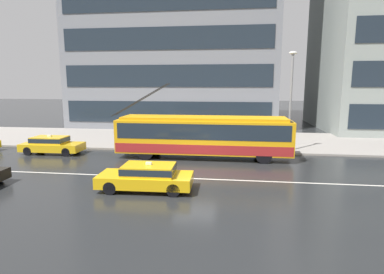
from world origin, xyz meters
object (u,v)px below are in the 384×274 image
Objects in this scene: trolleybus at (203,135)px; street_lamp at (291,94)px; pedestrian_at_shelter at (197,127)px; taxi_queued_behind_bus at (51,144)px; pedestrian_approaching_curb at (265,138)px; taxi_oncoming_near at (147,176)px.

trolleybus is 1.71× the size of street_lamp.
street_lamp is at bearing -1.37° from pedestrian_at_shelter.
taxi_queued_behind_bus is 0.61× the size of street_lamp.
trolleybus is 6.28× the size of pedestrian_at_shelter.
trolleybus reaches higher than pedestrian_at_shelter.
trolleybus is 5.05m from pedestrian_approaching_curb.
taxi_queued_behind_bus is 10.85m from pedestrian_at_shelter.
pedestrian_approaching_curb is (15.66, 2.54, 0.38)m from taxi_queued_behind_bus.
taxi_queued_behind_bus is at bearing -171.53° from street_lamp.
trolleybus reaches higher than taxi_queued_behind_bus.
trolleybus is at bearing 0.93° from taxi_queued_behind_bus.
trolleybus is 2.69m from pedestrian_at_shelter.
trolleybus is at bearing -158.62° from street_lamp.
taxi_queued_behind_bus is at bearing -179.07° from trolleybus.
taxi_queued_behind_bus is at bearing -165.23° from pedestrian_at_shelter.
trolleybus is at bearing -152.05° from pedestrian_approaching_curb.
pedestrian_approaching_curb is at bearing 55.43° from taxi_oncoming_near.
street_lamp is at bearing 49.14° from taxi_oncoming_near.
street_lamp is (17.37, 2.59, 3.68)m from taxi_queued_behind_bus.
taxi_queued_behind_bus is 2.25× the size of pedestrian_at_shelter.
taxi_oncoming_near is at bearing -106.33° from trolleybus.
taxi_queued_behind_bus is at bearing -170.80° from pedestrian_approaching_curb.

